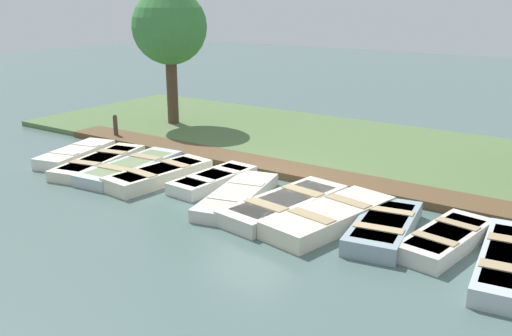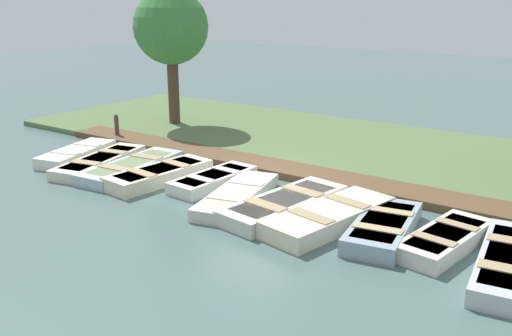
{
  "view_description": "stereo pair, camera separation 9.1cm",
  "coord_description": "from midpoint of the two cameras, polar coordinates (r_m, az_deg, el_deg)",
  "views": [
    {
      "loc": [
        12.24,
        8.52,
        5.06
      ],
      "look_at": [
        0.28,
        0.34,
        0.65
      ],
      "focal_mm": 40.0,
      "sensor_mm": 36.0,
      "label": 1
    },
    {
      "loc": [
        12.19,
        8.6,
        5.06
      ],
      "look_at": [
        0.28,
        0.34,
        0.65
      ],
      "focal_mm": 40.0,
      "sensor_mm": 36.0,
      "label": 2
    }
  ],
  "objects": [
    {
      "name": "ground_plane",
      "position": [
        15.75,
        -0.61,
        -1.81
      ],
      "size": [
        80.0,
        80.0,
        0.0
      ],
      "primitive_type": "plane",
      "color": "#4C6660"
    },
    {
      "name": "shore_bank",
      "position": [
        19.86,
        7.69,
        2.28
      ],
      "size": [
        8.0,
        24.0,
        0.19
      ],
      "color": "#567042",
      "rests_on": "ground_plane"
    },
    {
      "name": "dock_walkway",
      "position": [
        16.93,
        2.35,
        -0.1
      ],
      "size": [
        1.22,
        17.38,
        0.21
      ],
      "color": "brown",
      "rests_on": "ground_plane"
    },
    {
      "name": "rowboat_0",
      "position": [
        19.12,
        -17.7,
        1.34
      ],
      "size": [
        3.04,
        1.66,
        0.38
      ],
      "rotation": [
        0.0,
        0.0,
        0.23
      ],
      "color": "silver",
      "rests_on": "ground_plane"
    },
    {
      "name": "rowboat_1",
      "position": [
        18.08,
        -15.54,
        0.59
      ],
      "size": [
        3.66,
        1.75,
        0.34
      ],
      "rotation": [
        0.0,
        0.0,
        0.22
      ],
      "color": "beige",
      "rests_on": "ground_plane"
    },
    {
      "name": "rowboat_2",
      "position": [
        17.28,
        -12.55,
        0.07
      ],
      "size": [
        3.65,
        1.45,
        0.35
      ],
      "rotation": [
        0.0,
        0.0,
        0.09
      ],
      "color": "#B2BCC1",
      "rests_on": "ground_plane"
    },
    {
      "name": "rowboat_3",
      "position": [
        16.29,
        -9.82,
        -0.66
      ],
      "size": [
        3.29,
        1.43,
        0.42
      ],
      "rotation": [
        0.0,
        0.0,
        -0.11
      ],
      "color": "beige",
      "rests_on": "ground_plane"
    },
    {
      "name": "rowboat_4",
      "position": [
        15.77,
        -4.46,
        -1.17
      ],
      "size": [
        2.77,
        1.15,
        0.36
      ],
      "rotation": [
        0.0,
        0.0,
        -0.07
      ],
      "color": "silver",
      "rests_on": "ground_plane"
    },
    {
      "name": "rowboat_5",
      "position": [
        14.52,
        -2.07,
        -2.79
      ],
      "size": [
        3.53,
        1.79,
        0.34
      ],
      "rotation": [
        0.0,
        0.0,
        0.23
      ],
      "color": "beige",
      "rests_on": "ground_plane"
    },
    {
      "name": "rowboat_6",
      "position": [
        13.88,
        2.71,
        -3.64
      ],
      "size": [
        3.74,
        1.75,
        0.38
      ],
      "rotation": [
        0.0,
        0.0,
        -0.15
      ],
      "color": "beige",
      "rests_on": "ground_plane"
    },
    {
      "name": "rowboat_7",
      "position": [
        13.16,
        7.22,
        -4.83
      ],
      "size": [
        3.66,
        1.89,
        0.43
      ],
      "rotation": [
        0.0,
        0.0,
        -0.2
      ],
      "color": "beige",
      "rests_on": "ground_plane"
    },
    {
      "name": "rowboat_8",
      "position": [
        12.84,
        12.49,
        -5.77
      ],
      "size": [
        3.08,
        1.59,
        0.4
      ],
      "rotation": [
        0.0,
        0.0,
        0.16
      ],
      "color": "#8C9EA8",
      "rests_on": "ground_plane"
    },
    {
      "name": "rowboat_9",
      "position": [
        12.58,
        18.26,
        -6.76
      ],
      "size": [
        2.87,
        1.39,
        0.38
      ],
      "rotation": [
        0.0,
        0.0,
        -0.15
      ],
      "color": "beige",
      "rests_on": "ground_plane"
    },
    {
      "name": "rowboat_10",
      "position": [
        11.99,
        23.73,
        -8.57
      ],
      "size": [
        3.66,
        1.42,
        0.39
      ],
      "rotation": [
        0.0,
        0.0,
        0.12
      ],
      "color": "#B2BCC1",
      "rests_on": "ground_plane"
    },
    {
      "name": "mooring_post_near",
      "position": [
        21.2,
        -13.98,
        3.95
      ],
      "size": [
        0.16,
        0.16,
        0.96
      ],
      "color": "#47382D",
      "rests_on": "ground_plane"
    },
    {
      "name": "park_tree_far_left",
      "position": [
        22.51,
        -8.75,
        13.65
      ],
      "size": [
        2.86,
        2.86,
        5.34
      ],
      "color": "#4C3828",
      "rests_on": "ground_plane"
    }
  ]
}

